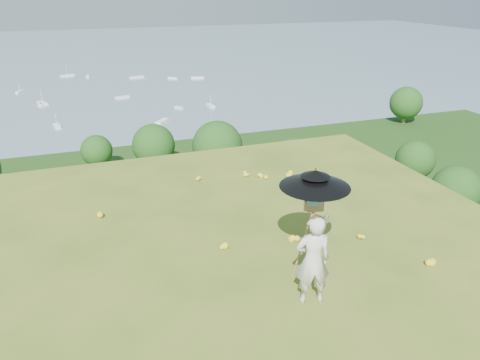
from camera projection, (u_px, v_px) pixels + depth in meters
name	position (u px, v px, depth m)	size (l,w,h in m)	color
ground	(195.00, 304.00, 7.34)	(14.00, 14.00, 0.00)	#4A671D
forest_slope	(120.00, 331.00, 48.95)	(140.00, 56.00, 22.00)	#16330E
shoreline_tier	(99.00, 222.00, 86.35)	(170.00, 28.00, 8.00)	#6C6157
bay_water	(73.00, 69.00, 228.61)	(700.00, 700.00, 0.00)	slate
slope_trees	(105.00, 212.00, 43.51)	(110.00, 50.00, 6.00)	#234916
harbor_town	(95.00, 189.00, 83.82)	(110.00, 22.00, 5.00)	silver
moored_boats	(40.00, 107.00, 156.08)	(140.00, 140.00, 0.70)	white
wildflowers	(191.00, 292.00, 7.53)	(10.00, 10.50, 0.12)	yellow
painter	(313.00, 260.00, 7.12)	(0.55, 0.36, 1.50)	beige
field_easel	(312.00, 237.00, 7.66)	(0.61, 0.61, 1.61)	olive
sun_umbrella	(315.00, 188.00, 7.35)	(1.13, 1.13, 0.69)	black
painter_cap	(316.00, 219.00, 6.84)	(0.18, 0.22, 0.10)	#C7706D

